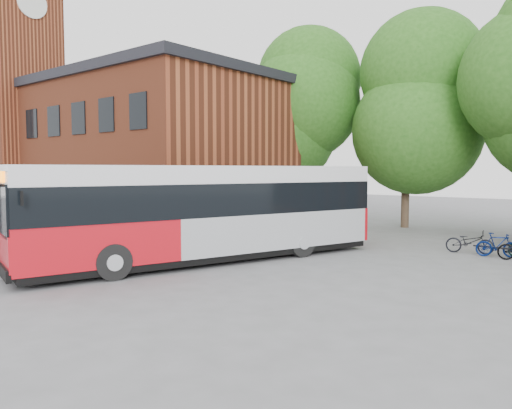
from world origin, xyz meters
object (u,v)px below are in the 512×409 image
Objects in this scene: bus_shelter at (47,220)px; bicycle_1 at (498,245)px; bicycle_0 at (470,242)px; city_bus at (208,214)px.

bicycle_1 is (12.02, 10.99, -1.00)m from bus_shelter.
bicycle_0 is at bearing 45.48° from bus_shelter.
bus_shelter is at bearing -122.87° from city_bus.
bicycle_0 is (6.69, 7.51, -1.23)m from city_bus.
city_bus is 8.82× the size of bicycle_1.
city_bus is 7.63× the size of bicycle_0.
bus_shelter is 5.64m from city_bus.
bicycle_0 is at bearing 65.03° from city_bus.
bus_shelter is at bearing 112.27° from bicycle_1.
city_bus reaches higher than bicycle_1.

